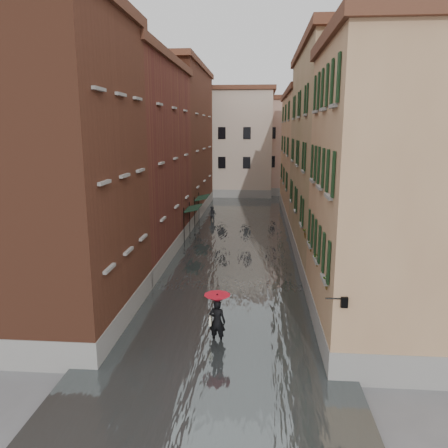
% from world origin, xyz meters
% --- Properties ---
extents(ground, '(120.00, 120.00, 0.00)m').
position_xyz_m(ground, '(0.00, 0.00, 0.00)').
color(ground, '#5F5F62').
rests_on(ground, ground).
extents(floodwater, '(10.00, 60.00, 0.20)m').
position_xyz_m(floodwater, '(0.00, 13.00, 0.10)').
color(floodwater, '#484F50').
rests_on(floodwater, ground).
extents(building_left_near, '(6.00, 8.00, 13.00)m').
position_xyz_m(building_left_near, '(-7.00, -2.00, 6.50)').
color(building_left_near, brown).
rests_on(building_left_near, ground).
extents(building_left_mid, '(6.00, 14.00, 12.50)m').
position_xyz_m(building_left_mid, '(-7.00, 9.00, 6.25)').
color(building_left_mid, brown).
rests_on(building_left_mid, ground).
extents(building_left_far, '(6.00, 16.00, 14.00)m').
position_xyz_m(building_left_far, '(-7.00, 24.00, 7.00)').
color(building_left_far, brown).
rests_on(building_left_far, ground).
extents(building_right_near, '(6.00, 8.00, 11.50)m').
position_xyz_m(building_right_near, '(7.00, -2.00, 5.75)').
color(building_right_near, '#A87C57').
rests_on(building_right_near, ground).
extents(building_right_mid, '(6.00, 14.00, 13.00)m').
position_xyz_m(building_right_mid, '(7.00, 9.00, 6.50)').
color(building_right_mid, tan).
rests_on(building_right_mid, ground).
extents(building_right_far, '(6.00, 16.00, 11.50)m').
position_xyz_m(building_right_far, '(7.00, 24.00, 5.75)').
color(building_right_far, '#A87C57').
rests_on(building_right_far, ground).
extents(building_end_cream, '(12.00, 9.00, 13.00)m').
position_xyz_m(building_end_cream, '(-3.00, 38.00, 6.50)').
color(building_end_cream, '#BDA796').
rests_on(building_end_cream, ground).
extents(building_end_pink, '(10.00, 9.00, 12.00)m').
position_xyz_m(building_end_pink, '(6.00, 40.00, 6.00)').
color(building_end_pink, tan).
rests_on(building_end_pink, ground).
extents(awning_near, '(1.09, 2.73, 2.80)m').
position_xyz_m(awning_near, '(-3.49, 13.04, 2.46)').
color(awning_near, black).
rests_on(awning_near, ground).
extents(awning_far, '(1.09, 2.79, 2.80)m').
position_xyz_m(awning_far, '(-3.49, 18.39, 2.46)').
color(awning_far, black).
rests_on(awning_far, ground).
extents(wall_lantern, '(0.71, 0.22, 0.35)m').
position_xyz_m(wall_lantern, '(4.33, -6.00, 3.01)').
color(wall_lantern, black).
rests_on(wall_lantern, ground).
extents(window_planters, '(0.59, 8.28, 0.84)m').
position_xyz_m(window_planters, '(4.12, -0.92, 3.51)').
color(window_planters, '#984B31').
rests_on(window_planters, ground).
extents(pedestrian_main, '(1.06, 1.06, 2.06)m').
position_xyz_m(pedestrian_main, '(-0.02, -3.35, 1.28)').
color(pedestrian_main, black).
rests_on(pedestrian_main, ground).
extents(pedestrian_far, '(0.89, 0.79, 1.50)m').
position_xyz_m(pedestrian_far, '(-2.70, 19.80, 0.75)').
color(pedestrian_far, black).
rests_on(pedestrian_far, ground).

